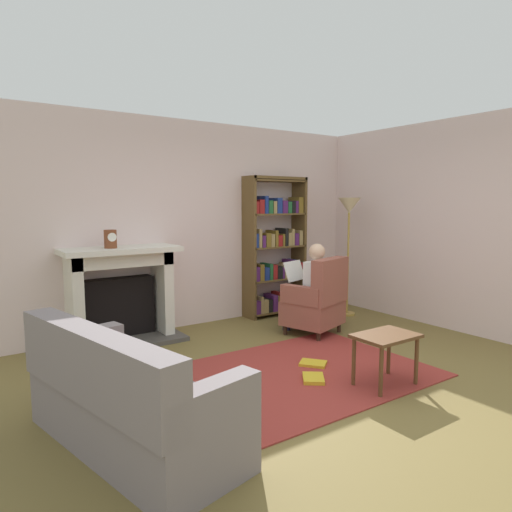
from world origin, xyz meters
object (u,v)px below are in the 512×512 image
(seated_reader, at_px, (310,284))
(floor_lamp, at_px, (349,216))
(bookshelf, at_px, (275,250))
(armchair_reading, at_px, (317,301))
(side_table, at_px, (386,343))
(sofa_floral, at_px, (126,402))
(mantel_clock, at_px, (110,239))
(fireplace, at_px, (120,292))

(seated_reader, xyz_separation_m, floor_lamp, (1.08, 0.39, 0.83))
(bookshelf, distance_m, floor_lamp, 1.16)
(bookshelf, height_order, seated_reader, bookshelf)
(floor_lamp, bearing_deg, bookshelf, 143.81)
(armchair_reading, height_order, side_table, armchair_reading)
(sofa_floral, distance_m, side_table, 2.28)
(sofa_floral, bearing_deg, side_table, -109.57)
(armchair_reading, bearing_deg, sofa_floral, 6.67)
(mantel_clock, xyz_separation_m, sofa_floral, (-0.62, -2.26, -0.91))
(bookshelf, bearing_deg, armchair_reading, -99.68)
(seated_reader, bearing_deg, side_table, 54.22)
(fireplace, height_order, armchair_reading, fireplace)
(mantel_clock, distance_m, armchair_reading, 2.58)
(armchair_reading, bearing_deg, fireplace, -44.54)
(mantel_clock, height_order, side_table, mantel_clock)
(bookshelf, xyz_separation_m, seated_reader, (-0.23, -1.02, -0.34))
(seated_reader, xyz_separation_m, side_table, (-0.56, -1.67, -0.22))
(armchair_reading, xyz_separation_m, seated_reader, (-0.03, 0.11, 0.20))
(mantel_clock, relative_size, side_table, 0.37)
(mantel_clock, relative_size, sofa_floral, 0.11)
(sofa_floral, bearing_deg, mantel_clock, -27.71)
(sofa_floral, bearing_deg, seated_reader, -76.26)
(mantel_clock, relative_size, armchair_reading, 0.21)
(floor_lamp, bearing_deg, side_table, -128.50)
(sofa_floral, distance_m, floor_lamp, 4.43)
(mantel_clock, bearing_deg, seated_reader, -21.81)
(bookshelf, xyz_separation_m, floor_lamp, (0.85, -0.62, 0.49))
(mantel_clock, xyz_separation_m, side_table, (1.64, -2.55, -0.84))
(armchair_reading, bearing_deg, floor_lamp, -171.46)
(mantel_clock, xyz_separation_m, armchair_reading, (2.24, -0.99, -0.81))
(floor_lamp, bearing_deg, mantel_clock, 171.53)
(fireplace, distance_m, seated_reader, 2.30)
(side_table, bearing_deg, mantel_clock, 122.78)
(mantel_clock, distance_m, seated_reader, 2.45)
(fireplace, xyz_separation_m, bookshelf, (2.31, 0.04, 0.36))
(mantel_clock, height_order, seated_reader, mantel_clock)
(armchair_reading, xyz_separation_m, sofa_floral, (-2.86, -1.27, -0.10))
(side_table, bearing_deg, seated_reader, 71.45)
(bookshelf, bearing_deg, sofa_floral, -141.86)
(bookshelf, distance_m, side_table, 2.85)
(fireplace, xyz_separation_m, floor_lamp, (3.16, -0.59, 0.85))
(sofa_floral, bearing_deg, floor_lamp, -77.89)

